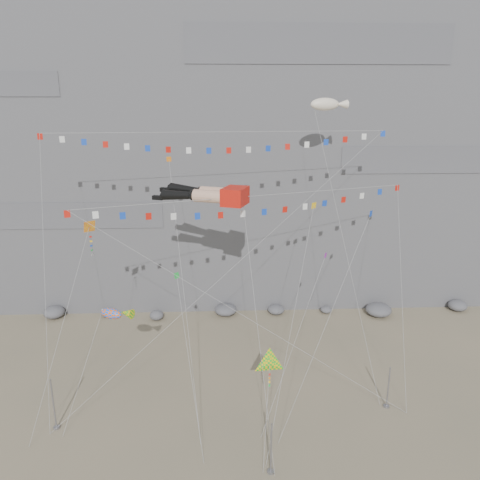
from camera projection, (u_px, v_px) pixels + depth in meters
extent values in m
plane|color=gray|center=(228.00, 403.00, 39.16)|extent=(120.00, 120.00, 0.00)
cube|color=slate|center=(223.00, 96.00, 62.67)|extent=(80.00, 28.00, 50.00)
cylinder|color=gray|center=(54.00, 404.00, 35.54)|extent=(0.12, 0.12, 4.34)
cylinder|color=gray|center=(271.00, 449.00, 31.29)|extent=(0.12, 0.12, 3.95)
cylinder|color=gray|center=(388.00, 387.00, 38.15)|extent=(0.12, 0.12, 3.74)
cube|color=red|center=(235.00, 196.00, 38.95)|extent=(2.56, 2.95, 1.46)
cylinder|color=tan|center=(208.00, 196.00, 38.93)|extent=(2.70, 1.89, 1.08)
sphere|color=black|center=(194.00, 195.00, 39.30)|extent=(0.99, 0.99, 0.99)
cone|color=black|center=(179.00, 195.00, 39.77)|extent=(3.08, 1.89, 1.01)
cube|color=black|center=(158.00, 198.00, 40.45)|extent=(1.05, 0.74, 0.36)
cylinder|color=tan|center=(214.00, 193.00, 40.26)|extent=(2.70, 1.89, 1.08)
sphere|color=black|center=(201.00, 192.00, 40.63)|extent=(0.99, 0.99, 0.99)
cone|color=black|center=(186.00, 190.00, 41.03)|extent=(3.10, 1.89, 1.08)
cube|color=black|center=(166.00, 190.00, 41.66)|extent=(1.05, 0.74, 0.36)
cylinder|color=gray|center=(253.00, 321.00, 35.20)|extent=(0.03, 0.03, 21.17)
cube|color=gray|center=(275.00, 476.00, 31.46)|extent=(0.16, 0.16, 0.10)
cylinder|color=gray|center=(142.00, 270.00, 38.88)|extent=(0.03, 0.03, 28.36)
cube|color=gray|center=(50.00, 434.00, 35.49)|extent=(0.16, 0.16, 0.10)
cylinder|color=gray|center=(328.00, 302.00, 38.75)|extent=(0.03, 0.03, 21.71)
cube|color=gray|center=(406.00, 413.00, 37.88)|extent=(0.16, 0.16, 0.10)
cylinder|color=gray|center=(60.00, 332.00, 35.54)|extent=(0.03, 0.03, 16.83)
cube|color=gray|center=(29.00, 447.00, 34.14)|extent=(0.16, 0.16, 0.10)
cylinder|color=gray|center=(88.00, 373.00, 36.48)|extent=(0.03, 0.03, 9.70)
cube|color=gray|center=(63.00, 436.00, 35.21)|extent=(0.16, 0.16, 0.10)
cylinder|color=gray|center=(266.00, 416.00, 33.25)|extent=(0.03, 0.03, 7.31)
cube|color=gray|center=(263.00, 473.00, 31.77)|extent=(0.16, 0.16, 0.10)
cylinder|color=gray|center=(351.00, 245.00, 41.38)|extent=(0.03, 0.03, 27.27)
cube|color=gray|center=(380.00, 405.00, 38.81)|extent=(0.16, 0.16, 0.10)
cylinder|color=gray|center=(183.00, 287.00, 38.33)|extent=(0.03, 0.03, 23.98)
cube|color=gray|center=(201.00, 444.00, 34.41)|extent=(0.16, 0.16, 0.10)
cylinder|color=gray|center=(296.00, 339.00, 38.00)|extent=(0.03, 0.03, 15.83)
cube|color=gray|center=(261.00, 437.00, 35.12)|extent=(0.16, 0.16, 0.10)
cylinder|color=gray|center=(190.00, 364.00, 34.53)|extent=(0.03, 0.03, 13.65)
cube|color=gray|center=(204.00, 464.00, 32.55)|extent=(0.16, 0.16, 0.10)
cylinder|color=gray|center=(293.00, 319.00, 37.21)|extent=(0.03, 0.03, 21.66)
cube|color=gray|center=(266.00, 466.00, 32.38)|extent=(0.16, 0.16, 0.10)
cylinder|color=gray|center=(328.00, 321.00, 36.93)|extent=(0.03, 0.03, 19.72)
cube|color=gray|center=(278.00, 443.00, 34.51)|extent=(0.16, 0.16, 0.10)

